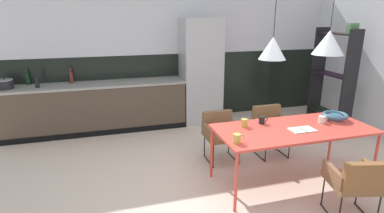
{
  "coord_description": "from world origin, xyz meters",
  "views": [
    {
      "loc": [
        -1.41,
        -2.98,
        2.1
      ],
      "look_at": [
        -0.26,
        0.98,
        0.86
      ],
      "focal_mm": 28.55,
      "sensor_mm": 36.0,
      "label": 1
    }
  ],
  "objects_px": {
    "bottle_spice_small": "(37,82)",
    "open_shelf_unit": "(334,74)",
    "mug_tall_blue": "(244,123)",
    "mug_dark_espresso": "(322,119)",
    "armchair_far_side": "(220,129)",
    "refrigerator_column": "(201,71)",
    "bottle_vinegar_dark": "(28,79)",
    "mug_wide_latte": "(237,138)",
    "armchair_corner_seat": "(357,179)",
    "pendant_lamp_over_table_far": "(329,43)",
    "fruit_bowl": "(335,116)",
    "cooking_pot": "(5,84)",
    "dining_table": "(294,131)",
    "pendant_lamp_over_table_near": "(273,48)",
    "open_book": "(302,130)",
    "mug_glass_clear": "(262,120)",
    "armchair_head_of_table": "(270,123)",
    "bottle_oil_tall": "(71,77)"
  },
  "relations": [
    {
      "from": "bottle_oil_tall",
      "to": "armchair_head_of_table",
      "type": "bearing_deg",
      "value": -32.94
    },
    {
      "from": "armchair_far_side",
      "to": "mug_glass_clear",
      "type": "xyz_separation_m",
      "value": [
        0.32,
        -0.63,
        0.33
      ]
    },
    {
      "from": "dining_table",
      "to": "armchair_far_side",
      "type": "distance_m",
      "value": 1.11
    },
    {
      "from": "bottle_spice_small",
      "to": "bottle_vinegar_dark",
      "type": "distance_m",
      "value": 0.34
    },
    {
      "from": "fruit_bowl",
      "to": "mug_tall_blue",
      "type": "xyz_separation_m",
      "value": [
        -1.27,
        0.1,
        -0.01
      ]
    },
    {
      "from": "armchair_corner_seat",
      "to": "pendant_lamp_over_table_near",
      "type": "bearing_deg",
      "value": 138.44
    },
    {
      "from": "armchair_corner_seat",
      "to": "pendant_lamp_over_table_far",
      "type": "bearing_deg",
      "value": 91.55
    },
    {
      "from": "armchair_far_side",
      "to": "mug_dark_espresso",
      "type": "height_order",
      "value": "mug_dark_espresso"
    },
    {
      "from": "mug_glass_clear",
      "to": "bottle_spice_small",
      "type": "distance_m",
      "value": 3.81
    },
    {
      "from": "armchair_corner_seat",
      "to": "mug_glass_clear",
      "type": "relative_size",
      "value": 6.03
    },
    {
      "from": "armchair_head_of_table",
      "to": "cooking_pot",
      "type": "relative_size",
      "value": 2.8
    },
    {
      "from": "dining_table",
      "to": "pendant_lamp_over_table_near",
      "type": "height_order",
      "value": "pendant_lamp_over_table_near"
    },
    {
      "from": "fruit_bowl",
      "to": "bottle_spice_small",
      "type": "relative_size",
      "value": 1.2
    },
    {
      "from": "mug_tall_blue",
      "to": "mug_dark_espresso",
      "type": "height_order",
      "value": "mug_tall_blue"
    },
    {
      "from": "mug_tall_blue",
      "to": "bottle_spice_small",
      "type": "distance_m",
      "value": 3.62
    },
    {
      "from": "open_book",
      "to": "cooking_pot",
      "type": "distance_m",
      "value": 4.74
    },
    {
      "from": "refrigerator_column",
      "to": "pendant_lamp_over_table_near",
      "type": "xyz_separation_m",
      "value": [
        -0.01,
        -2.64,
        0.72
      ]
    },
    {
      "from": "cooking_pot",
      "to": "pendant_lamp_over_table_far",
      "type": "relative_size",
      "value": 0.27
    },
    {
      "from": "armchair_corner_seat",
      "to": "fruit_bowl",
      "type": "relative_size",
      "value": 2.22
    },
    {
      "from": "armchair_corner_seat",
      "to": "bottle_vinegar_dark",
      "type": "relative_size",
      "value": 2.56
    },
    {
      "from": "open_book",
      "to": "mug_glass_clear",
      "type": "height_order",
      "value": "mug_glass_clear"
    },
    {
      "from": "open_shelf_unit",
      "to": "mug_dark_espresso",
      "type": "bearing_deg",
      "value": -43.14
    },
    {
      "from": "open_shelf_unit",
      "to": "mug_glass_clear",
      "type": "bearing_deg",
      "value": -58.1
    },
    {
      "from": "armchair_far_side",
      "to": "bottle_spice_small",
      "type": "height_order",
      "value": "bottle_spice_small"
    },
    {
      "from": "dining_table",
      "to": "bottle_oil_tall",
      "type": "bearing_deg",
      "value": 135.29
    },
    {
      "from": "pendant_lamp_over_table_near",
      "to": "refrigerator_column",
      "type": "bearing_deg",
      "value": 89.76
    },
    {
      "from": "fruit_bowl",
      "to": "bottle_spice_small",
      "type": "height_order",
      "value": "bottle_spice_small"
    },
    {
      "from": "pendant_lamp_over_table_near",
      "to": "mug_dark_espresso",
      "type": "bearing_deg",
      "value": 5.28
    },
    {
      "from": "refrigerator_column",
      "to": "mug_wide_latte",
      "type": "relative_size",
      "value": 15.52
    },
    {
      "from": "mug_dark_espresso",
      "to": "cooking_pot",
      "type": "distance_m",
      "value": 5.0
    },
    {
      "from": "bottle_vinegar_dark",
      "to": "open_shelf_unit",
      "type": "distance_m",
      "value": 5.6
    },
    {
      "from": "bottle_spice_small",
      "to": "open_shelf_unit",
      "type": "height_order",
      "value": "open_shelf_unit"
    },
    {
      "from": "fruit_bowl",
      "to": "bottle_vinegar_dark",
      "type": "bearing_deg",
      "value": 147.14
    },
    {
      "from": "cooking_pot",
      "to": "bottle_vinegar_dark",
      "type": "xyz_separation_m",
      "value": [
        0.31,
        0.22,
        0.03
      ]
    },
    {
      "from": "fruit_bowl",
      "to": "pendant_lamp_over_table_far",
      "type": "relative_size",
      "value": 0.33
    },
    {
      "from": "mug_wide_latte",
      "to": "open_shelf_unit",
      "type": "relative_size",
      "value": 0.07
    },
    {
      "from": "bottle_vinegar_dark",
      "to": "bottle_oil_tall",
      "type": "height_order",
      "value": "bottle_vinegar_dark"
    },
    {
      "from": "refrigerator_column",
      "to": "bottle_oil_tall",
      "type": "xyz_separation_m",
      "value": [
        -2.41,
        0.15,
        -0.01
      ]
    },
    {
      "from": "bottle_spice_small",
      "to": "armchair_far_side",
      "type": "bearing_deg",
      "value": -31.83
    },
    {
      "from": "open_book",
      "to": "cooking_pot",
      "type": "height_order",
      "value": "cooking_pot"
    },
    {
      "from": "dining_table",
      "to": "mug_tall_blue",
      "type": "xyz_separation_m",
      "value": [
        -0.57,
        0.22,
        0.09
      ]
    },
    {
      "from": "armchair_far_side",
      "to": "bottle_vinegar_dark",
      "type": "bearing_deg",
      "value": -34.47
    },
    {
      "from": "refrigerator_column",
      "to": "bottle_vinegar_dark",
      "type": "xyz_separation_m",
      "value": [
        -3.14,
        0.22,
        -0.01
      ]
    },
    {
      "from": "armchair_corner_seat",
      "to": "pendant_lamp_over_table_far",
      "type": "height_order",
      "value": "pendant_lamp_over_table_far"
    },
    {
      "from": "mug_dark_espresso",
      "to": "bottle_spice_small",
      "type": "relative_size",
      "value": 0.47
    },
    {
      "from": "open_shelf_unit",
      "to": "fruit_bowl",
      "type": "bearing_deg",
      "value": -39.02
    },
    {
      "from": "refrigerator_column",
      "to": "mug_glass_clear",
      "type": "height_order",
      "value": "refrigerator_column"
    },
    {
      "from": "fruit_bowl",
      "to": "mug_wide_latte",
      "type": "distance_m",
      "value": 1.61
    },
    {
      "from": "refrigerator_column",
      "to": "mug_dark_espresso",
      "type": "distance_m",
      "value": 2.7
    },
    {
      "from": "refrigerator_column",
      "to": "mug_wide_latte",
      "type": "bearing_deg",
      "value": -99.82
    }
  ]
}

